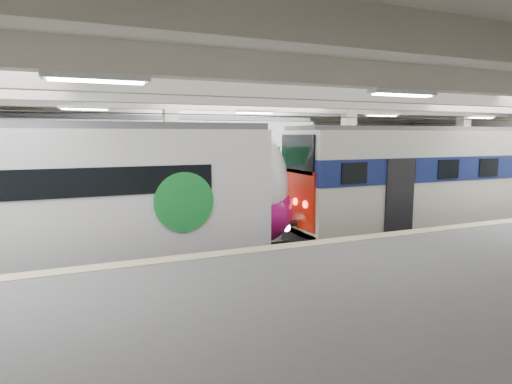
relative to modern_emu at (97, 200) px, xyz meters
name	(u,v)px	position (x,y,z in m)	size (l,w,h in m)	color
station_hall	(302,162)	(5.86, -1.74, 1.07)	(36.00, 24.00, 5.75)	black
modern_emu	(97,200)	(0.00, 0.00, 0.00)	(13.70, 2.83, 4.42)	white
older_rer	(437,178)	(13.19, 0.00, 0.12)	(13.25, 2.93, 4.38)	beige
far_train	(137,172)	(1.90, 5.50, 0.32)	(15.38, 3.45, 4.84)	white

